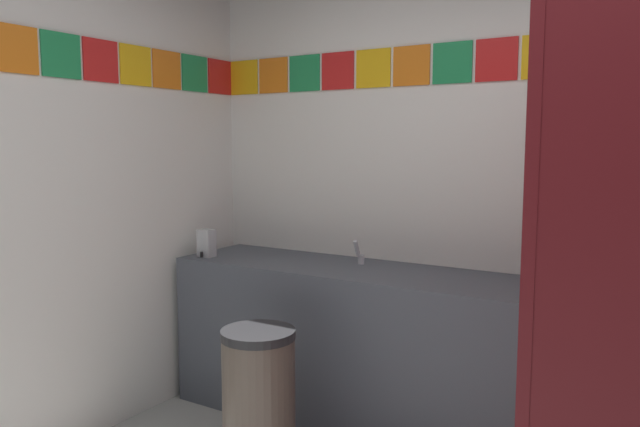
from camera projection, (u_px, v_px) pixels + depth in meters
wall_back at (518, 178)px, 3.07m from camera, size 3.61×0.09×2.63m
vanity_counter at (351, 344)px, 3.30m from camera, size 1.97×0.57×0.84m
faucet_center at (359, 255)px, 3.32m from camera, size 0.04×0.10×0.14m
soap_dispenser at (207, 243)px, 3.55m from camera, size 0.09×0.09×0.16m
stall_divider at (616, 294)px, 1.92m from camera, size 0.92×1.49×2.05m
trash_bin at (259, 399)px, 2.83m from camera, size 0.34×0.34×0.65m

